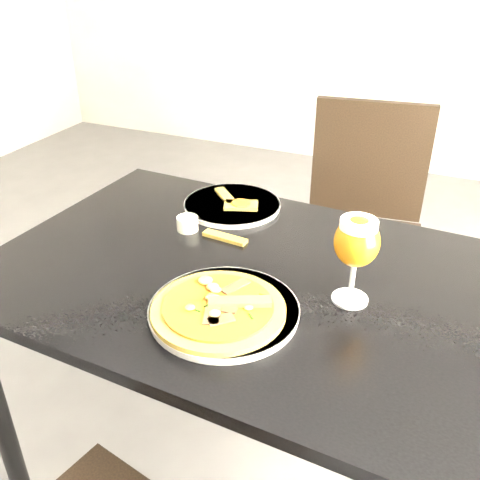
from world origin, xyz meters
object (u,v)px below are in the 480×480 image
at_px(dining_table, 248,303).
at_px(chair_far, 360,226).
at_px(beer_glass, 357,242).
at_px(pizza, 219,308).

xyz_separation_m(dining_table, chair_far, (0.11, 0.78, -0.15)).
xyz_separation_m(chair_far, beer_glass, (0.13, -0.79, 0.38)).
bearing_deg(chair_far, dining_table, -105.28).
distance_m(pizza, beer_glass, 0.30).
height_order(dining_table, pizza, pizza).
xyz_separation_m(dining_table, beer_glass, (0.24, -0.02, 0.23)).
height_order(dining_table, chair_far, chair_far).
distance_m(dining_table, pizza, 0.22).
relative_size(pizza, beer_glass, 1.39).
bearing_deg(pizza, beer_glass, 36.67).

